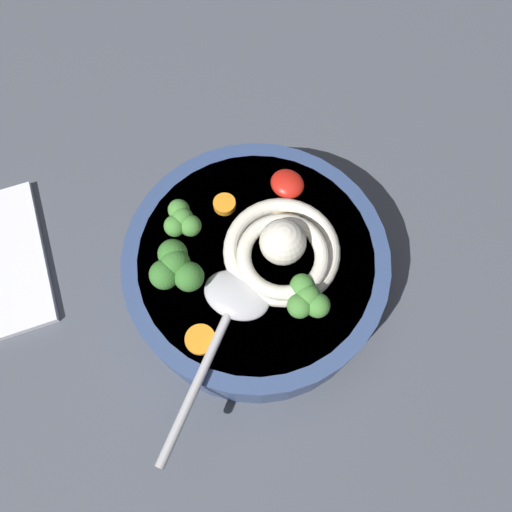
% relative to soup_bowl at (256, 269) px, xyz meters
% --- Properties ---
extents(table_slab, '(1.29, 1.29, 0.04)m').
position_rel_soup_bowl_xyz_m(table_slab, '(-0.04, 0.01, -0.06)').
color(table_slab, '#474C56').
rests_on(table_slab, ground).
extents(soup_bowl, '(0.25, 0.25, 0.07)m').
position_rel_soup_bowl_xyz_m(soup_bowl, '(0.00, 0.00, 0.00)').
color(soup_bowl, '#334775').
rests_on(soup_bowl, table_slab).
extents(noodle_pile, '(0.12, 0.12, 0.05)m').
position_rel_soup_bowl_xyz_m(noodle_pile, '(0.02, 0.02, 0.05)').
color(noodle_pile, silver).
rests_on(noodle_pile, soup_bowl).
extents(soup_spoon, '(0.09, 0.17, 0.02)m').
position_rel_soup_bowl_xyz_m(soup_spoon, '(0.02, -0.05, 0.04)').
color(soup_spoon, '#B7B7BC').
rests_on(soup_spoon, soup_bowl).
extents(chili_sauce_dollop, '(0.03, 0.03, 0.02)m').
position_rel_soup_bowl_xyz_m(chili_sauce_dollop, '(-0.03, 0.07, 0.04)').
color(chili_sauce_dollop, red).
rests_on(chili_sauce_dollop, soup_bowl).
extents(broccoli_floret_rear, '(0.05, 0.04, 0.04)m').
position_rel_soup_bowl_xyz_m(broccoli_floret_rear, '(-0.03, -0.06, 0.06)').
color(broccoli_floret_rear, '#7A9E60').
rests_on(broccoli_floret_rear, soup_bowl).
extents(broccoli_floret_left, '(0.04, 0.04, 0.03)m').
position_rel_soup_bowl_xyz_m(broccoli_floret_left, '(0.06, -0.01, 0.05)').
color(broccoli_floret_left, '#7A9E60').
rests_on(broccoli_floret_left, soup_bowl).
extents(broccoli_floret_beside_noodles, '(0.04, 0.03, 0.03)m').
position_rel_soup_bowl_xyz_m(broccoli_floret_beside_noodles, '(-0.07, -0.03, 0.05)').
color(broccoli_floret_beside_noodles, '#7A9E60').
rests_on(broccoli_floret_beside_noodles, soup_bowl).
extents(carrot_slice_extra_a, '(0.02, 0.02, 0.01)m').
position_rel_soup_bowl_xyz_m(carrot_slice_extra_a, '(-0.01, 0.05, 0.04)').
color(carrot_slice_extra_a, orange).
rests_on(carrot_slice_extra_a, soup_bowl).
extents(carrot_slice_center, '(0.03, 0.03, 0.01)m').
position_rel_soup_bowl_xyz_m(carrot_slice_center, '(0.02, -0.09, 0.04)').
color(carrot_slice_center, orange).
rests_on(carrot_slice_center, soup_bowl).
extents(carrot_slice_beside_chili, '(0.02, 0.02, 0.01)m').
position_rel_soup_bowl_xyz_m(carrot_slice_beside_chili, '(-0.06, 0.02, 0.04)').
color(carrot_slice_beside_chili, orange).
rests_on(carrot_slice_beside_chili, soup_bowl).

